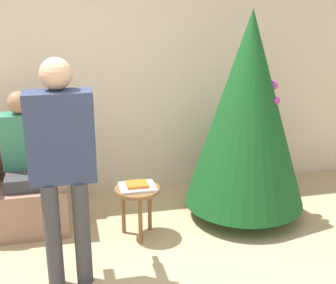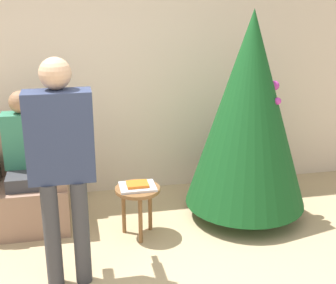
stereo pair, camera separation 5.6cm
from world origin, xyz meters
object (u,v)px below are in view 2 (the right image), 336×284
(christmas_tree, at_px, (249,111))
(person_seated, at_px, (25,155))
(armchair, at_px, (28,190))
(side_stool, at_px, (138,196))
(person_standing, at_px, (61,153))

(christmas_tree, bearing_deg, person_seated, 173.14)
(armchair, distance_m, side_stool, 1.05)
(christmas_tree, distance_m, side_stool, 1.26)
(armchair, bearing_deg, person_standing, -70.47)
(person_seated, bearing_deg, person_standing, -70.03)
(person_standing, height_order, side_stool, person_standing)
(christmas_tree, relative_size, armchair, 2.09)
(side_stool, bearing_deg, armchair, 155.26)
(side_stool, bearing_deg, person_standing, -138.13)
(christmas_tree, relative_size, person_standing, 1.16)
(person_standing, xyz_separation_m, side_stool, (0.61, 0.54, -0.63))
(person_standing, relative_size, side_stool, 3.65)
(person_seated, height_order, person_standing, person_standing)
(person_standing, distance_m, side_stool, 1.03)
(person_standing, bearing_deg, christmas_tree, 23.35)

